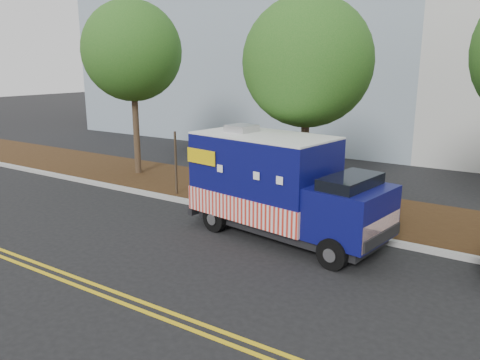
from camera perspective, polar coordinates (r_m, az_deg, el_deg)
The scene contains 9 objects.
ground at distance 13.52m, azimuth -0.51°, elevation -6.32°, with size 120.00×120.00×0.00m, color black.
curb at distance 14.61m, azimuth 2.53°, elevation -4.44°, with size 120.00×0.18×0.15m, color #9E9E99.
mulch_strip at distance 16.38m, azimuth 6.27°, elevation -2.47°, with size 120.00×4.00×0.15m, color black.
centerline_near at distance 10.41m, azimuth -14.53°, elevation -13.24°, with size 120.00×0.10×0.01m, color gold.
centerline_far at distance 10.27m, azimuth -15.58°, elevation -13.72°, with size 120.00×0.10×0.01m, color gold.
tree_a at distance 20.04m, azimuth -13.03°, elevation 15.04°, with size 4.03×4.03×7.21m.
tree_b at distance 15.02m, azimuth 8.22°, elevation 14.03°, with size 4.04×4.04×6.77m.
sign_post at distance 16.74m, azimuth -7.82°, elevation 1.81°, with size 0.06×0.06×2.40m, color #473828.
food_truck at distance 12.91m, azimuth 4.61°, elevation -1.02°, with size 5.93×2.93×3.00m.
Camera 1 is at (7.00, -10.57, 4.69)m, focal length 35.00 mm.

